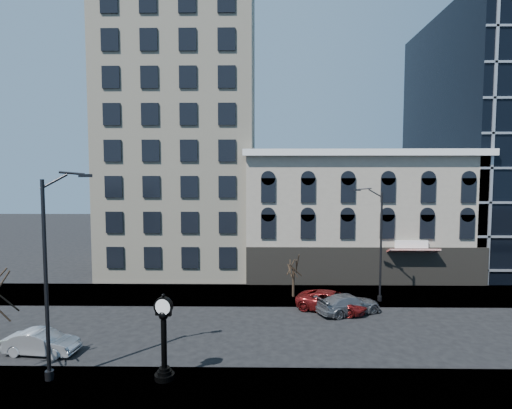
{
  "coord_description": "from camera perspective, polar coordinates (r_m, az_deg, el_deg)",
  "views": [
    {
      "loc": [
        2.42,
        -25.13,
        10.09
      ],
      "look_at": [
        2.0,
        4.0,
        8.0
      ],
      "focal_mm": 28.0,
      "sensor_mm": 36.0,
      "label": 1
    }
  ],
  "objects": [
    {
      "name": "street_lamp_far",
      "position": [
        32.91,
        16.33,
        -1.33
      ],
      "size": [
        2.32,
        0.94,
        9.21
      ],
      "rotation": [
        0.0,
        0.0,
        2.84
      ],
      "color": "black",
      "rests_on": "sidewalk_far"
    },
    {
      "name": "street_lamp_near",
      "position": [
        21.41,
        -26.07,
        -2.03
      ],
      "size": [
        2.59,
        1.15,
        10.38
      ],
      "rotation": [
        0.0,
        0.0,
        0.34
      ],
      "color": "black",
      "rests_on": "sidewalk_near"
    },
    {
      "name": "ground",
      "position": [
        27.19,
        -4.56,
        -17.69
      ],
      "size": [
        160.0,
        160.0,
        0.0
      ],
      "primitive_type": "plane",
      "color": "black",
      "rests_on": "ground"
    },
    {
      "name": "car_near_b",
      "position": [
        26.83,
        -28.28,
        -16.94
      ],
      "size": [
        4.2,
        1.8,
        1.35
      ],
      "primitive_type": "imported",
      "rotation": [
        0.0,
        0.0,
        1.48
      ],
      "color": "#A5A8AD",
      "rests_on": "ground"
    },
    {
      "name": "bare_tree_far",
      "position": [
        33.34,
        5.38,
        -8.19
      ],
      "size": [
        2.23,
        2.23,
        3.84
      ],
      "color": "#312418",
      "rests_on": "sidewalk_far"
    },
    {
      "name": "victorian_row",
      "position": [
        42.33,
        13.91,
        -1.57
      ],
      "size": [
        22.6,
        11.19,
        12.5
      ],
      "color": "#A19684",
      "rests_on": "ground"
    },
    {
      "name": "car_far_a",
      "position": [
        31.2,
        10.74,
        -13.43
      ],
      "size": [
        5.75,
        4.28,
        1.45
      ],
      "primitive_type": "imported",
      "rotation": [
        0.0,
        0.0,
        1.16
      ],
      "color": "maroon",
      "rests_on": "ground"
    },
    {
      "name": "car_far_b",
      "position": [
        30.9,
        13.09,
        -13.67
      ],
      "size": [
        5.31,
        3.73,
        1.43
      ],
      "primitive_type": "imported",
      "rotation": [
        0.0,
        0.0,
        1.96
      ],
      "color": "#595B60",
      "rests_on": "ground"
    },
    {
      "name": "sidewalk_near",
      "position": [
        20.0,
        -6.94,
        -26.03
      ],
      "size": [
        160.0,
        6.0,
        0.12
      ],
      "primitive_type": "cube",
      "color": "gray",
      "rests_on": "ground"
    },
    {
      "name": "cream_tower",
      "position": [
        45.77,
        -10.33,
        15.67
      ],
      "size": [
        15.9,
        15.4,
        42.5
      ],
      "color": "beige",
      "rests_on": "ground"
    },
    {
      "name": "sidewalk_far",
      "position": [
        34.7,
        -3.29,
        -12.71
      ],
      "size": [
        160.0,
        6.0,
        0.12
      ],
      "primitive_type": "cube",
      "color": "gray",
      "rests_on": "ground"
    },
    {
      "name": "street_clock",
      "position": [
        21.07,
        -13.01,
        -18.43
      ],
      "size": [
        0.97,
        0.97,
        4.28
      ],
      "rotation": [
        0.0,
        0.0,
        -0.21
      ],
      "color": "black",
      "rests_on": "sidewalk_near"
    }
  ]
}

